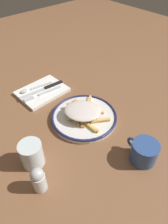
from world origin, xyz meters
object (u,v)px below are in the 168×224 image
(salt_shaker, at_px, (38,179))
(coffee_mug, at_px, (144,152))
(knife, at_px, (46,88))
(fries_heap, at_px, (83,112))
(water_glass, at_px, (32,154))
(spoon, at_px, (31,89))
(plate, at_px, (84,117))
(fork, at_px, (43,94))
(napkin, at_px, (42,91))

(salt_shaker, bearing_deg, coffee_mug, -114.63)
(knife, relative_size, salt_shaker, 2.32)
(coffee_mug, height_order, salt_shaker, salt_shaker)
(fries_heap, distance_m, water_glass, 0.25)
(coffee_mug, bearing_deg, water_glass, 50.12)
(spoon, xyz_separation_m, water_glass, (-0.32, 0.19, 0.03))
(fries_heap, bearing_deg, water_glass, 99.38)
(coffee_mug, xyz_separation_m, salt_shaker, (0.14, 0.30, 0.01))
(coffee_mug, bearing_deg, plate, 3.43)
(fries_heap, height_order, coffee_mug, coffee_mug)
(spoon, xyz_separation_m, salt_shaker, (-0.41, 0.22, 0.03))
(fries_heap, height_order, fork, fries_heap)
(salt_shaker, bearing_deg, fork, -34.59)
(fries_heap, height_order, napkin, fries_heap)
(plate, height_order, knife, knife)
(water_glass, xyz_separation_m, salt_shaker, (-0.09, 0.03, 0.00))
(plate, bearing_deg, coffee_mug, -176.57)
(napkin, height_order, spoon, spoon)
(napkin, relative_size, salt_shaker, 2.24)
(fork, distance_m, salt_shaker, 0.42)
(spoon, xyz_separation_m, coffee_mug, (-0.54, -0.08, 0.02))
(plate, height_order, fries_heap, fries_heap)
(fork, height_order, spoon, spoon)
(coffee_mug, distance_m, salt_shaker, 0.33)
(fork, distance_m, spoon, 0.06)
(napkin, xyz_separation_m, salt_shaker, (-0.37, 0.25, 0.04))
(knife, relative_size, spoon, 1.38)
(fries_heap, xyz_separation_m, salt_shaker, (-0.13, 0.28, 0.01))
(fork, relative_size, spoon, 1.16)
(fork, bearing_deg, fries_heap, -170.22)
(fork, xyz_separation_m, salt_shaker, (-0.35, 0.24, 0.03))
(knife, relative_size, water_glass, 2.46)
(napkin, relative_size, fork, 1.15)
(knife, bearing_deg, napkin, 84.43)
(knife, xyz_separation_m, water_glass, (-0.29, 0.24, 0.03))
(water_glass, height_order, salt_shaker, salt_shaker)
(plate, distance_m, fries_heap, 0.03)
(plate, xyz_separation_m, water_glass, (-0.04, 0.25, 0.03))
(spoon, bearing_deg, fork, -159.69)
(plate, distance_m, salt_shaker, 0.31)
(napkin, bearing_deg, fork, 155.43)
(fries_heap, relative_size, coffee_mug, 1.78)
(knife, bearing_deg, spoon, 56.22)
(fork, distance_m, water_glass, 0.33)
(spoon, bearing_deg, coffee_mug, -171.72)
(napkin, xyz_separation_m, water_glass, (-0.29, 0.22, 0.04))
(plate, distance_m, spoon, 0.29)
(fries_heap, bearing_deg, fork, 9.78)
(spoon, bearing_deg, salt_shaker, 151.96)
(coffee_mug, bearing_deg, spoon, 8.28)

